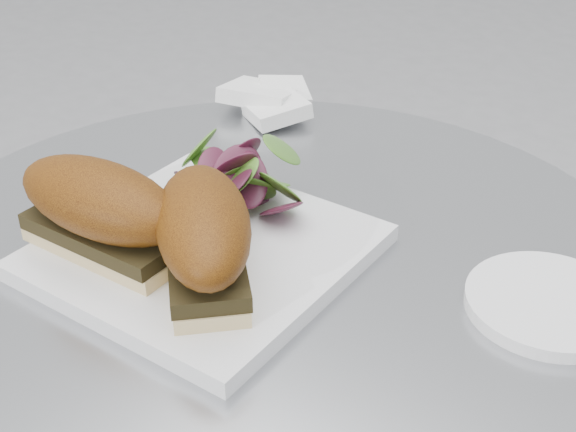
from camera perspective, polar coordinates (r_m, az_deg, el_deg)
name	(u,v)px	position (r m, az deg, el deg)	size (l,w,h in m)	color
plate	(204,252)	(0.71, -6.00, -2.53)	(0.25, 0.25, 0.02)	white
sandwich_left	(101,208)	(0.68, -13.15, 0.54)	(0.17, 0.09, 0.08)	#D6BE85
sandwich_right	(204,233)	(0.64, -6.02, -1.22)	(0.17, 0.17, 0.08)	#D6BE85
salad	(238,180)	(0.75, -3.60, 2.59)	(0.12, 0.12, 0.05)	#518D2E
napkin	(269,107)	(0.97, -1.37, 7.75)	(0.11, 0.11, 0.02)	white
saucer	(548,303)	(0.68, 18.02, -5.92)	(0.13, 0.13, 0.01)	white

